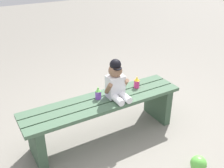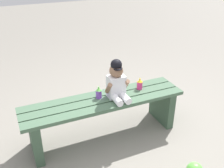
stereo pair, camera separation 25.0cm
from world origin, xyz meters
The scene contains 5 objects.
ground_plane centered at (0.00, 0.00, 0.00)m, with size 16.00×16.00×0.00m, color gray.
park_bench centered at (0.00, 0.00, 0.31)m, with size 1.66×0.39×0.45m.
child_figure centered at (0.13, -0.02, 0.63)m, with size 0.23×0.27×0.40m.
sippy_cup_left centered at (-0.04, 0.05, 0.51)m, with size 0.06×0.06×0.12m.
sippy_cup_right centered at (0.43, 0.05, 0.51)m, with size 0.06×0.06×0.12m.
Camera 2 is at (-0.84, -2.08, 1.78)m, focal length 41.95 mm.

